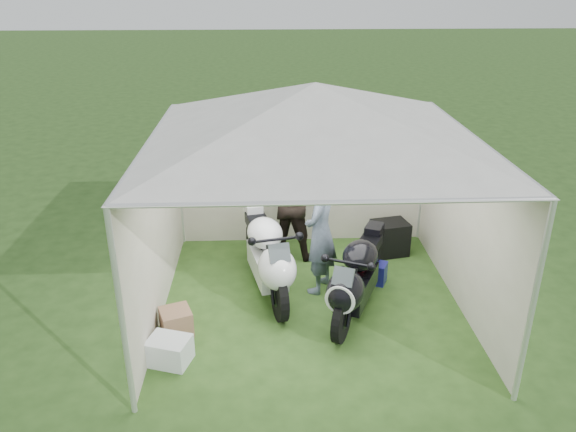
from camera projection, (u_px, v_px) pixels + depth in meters
name	position (u px, v px, depth m)	size (l,w,h in m)	color
ground	(311.00, 302.00, 7.72)	(80.00, 80.00, 0.00)	#29491A
canopy_tent	(315.00, 117.00, 6.73)	(5.66, 5.66, 3.00)	silver
motorcycle_white	(268.00, 255.00, 7.71)	(0.78, 2.19, 1.09)	black
motorcycle_black	(356.00, 277.00, 7.23)	(1.08, 1.92, 1.01)	black
paddock_stand	(372.00, 272.00, 8.19)	(0.41, 0.26, 0.31)	#2627B8
person_dark_jacket	(291.00, 200.00, 8.71)	(0.90, 0.70, 1.85)	black
person_blue_jacket	(321.00, 232.00, 7.71)	(0.66, 0.43, 1.80)	slate
equipment_box	(389.00, 238.00, 8.97)	(0.54, 0.44, 0.54)	black
crate_0	(169.00, 351.00, 6.49)	(0.47, 0.37, 0.31)	silver
crate_1	(176.00, 322.00, 7.01)	(0.36, 0.36, 0.33)	#886349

